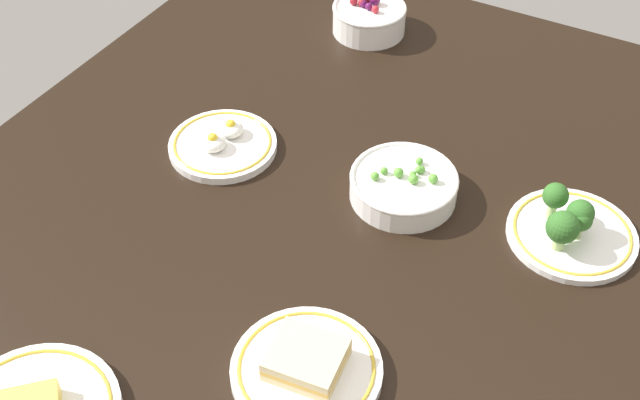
{
  "coord_description": "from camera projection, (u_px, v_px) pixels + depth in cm",
  "views": [
    {
      "loc": [
        76.3,
        42.23,
        89.58
      ],
      "look_at": [
        0.0,
        0.0,
        6.0
      ],
      "focal_mm": 45.92,
      "sensor_mm": 36.0,
      "label": 1
    }
  ],
  "objects": [
    {
      "name": "bowl_berries",
      "position": [
        369.0,
        17.0,
        1.56
      ],
      "size": [
        14.08,
        14.08,
        7.04
      ],
      "color": "white",
      "rests_on": "dining_table"
    },
    {
      "name": "plate_sandwich",
      "position": [
        306.0,
        367.0,
        1.0
      ],
      "size": [
        18.84,
        18.84,
        4.79
      ],
      "color": "white",
      "rests_on": "dining_table"
    },
    {
      "name": "plate_broccoli",
      "position": [
        570.0,
        228.0,
        1.16
      ],
      "size": [
        18.63,
        18.63,
        7.46
      ],
      "color": "white",
      "rests_on": "dining_table"
    },
    {
      "name": "dining_table",
      "position": [
        320.0,
        219.0,
        1.24
      ],
      "size": [
        136.4,
        112.93,
        4.0
      ],
      "primitive_type": "cube",
      "color": "black",
      "rests_on": "ground"
    },
    {
      "name": "plate_eggs",
      "position": [
        223.0,
        144.0,
        1.32
      ],
      "size": [
        17.46,
        17.46,
        4.32
      ],
      "color": "white",
      "rests_on": "dining_table"
    },
    {
      "name": "bowl_peas",
      "position": [
        404.0,
        185.0,
        1.23
      ],
      "size": [
        16.33,
        16.33,
        5.29
      ],
      "color": "white",
      "rests_on": "dining_table"
    }
  ]
}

